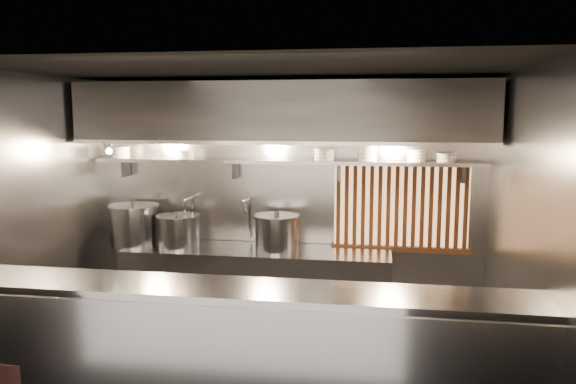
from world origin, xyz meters
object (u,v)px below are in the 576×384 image
(stock_pot_mid, at_px, (178,231))
(stock_pot_right, at_px, (277,233))
(pendant_bulb, at_px, (275,155))
(stock_pot_left, at_px, (134,225))
(heat_lamp, at_px, (107,146))

(stock_pot_mid, bearing_deg, stock_pot_right, 0.60)
(stock_pot_right, bearing_deg, stock_pot_mid, -179.40)
(stock_pot_right, bearing_deg, pendant_bulb, 110.82)
(stock_pot_left, xyz_separation_m, stock_pot_mid, (0.55, -0.04, -0.05))
(stock_pot_left, bearing_deg, stock_pot_right, -1.04)
(stock_pot_left, height_order, stock_pot_right, stock_pot_left)
(stock_pot_mid, relative_size, stock_pot_right, 1.18)
(stock_pot_left, bearing_deg, stock_pot_mid, -4.43)
(pendant_bulb, distance_m, stock_pot_left, 1.85)
(stock_pot_mid, bearing_deg, heat_lamp, -160.96)
(heat_lamp, relative_size, stock_pot_mid, 0.53)
(pendant_bulb, height_order, stock_pot_mid, pendant_bulb)
(pendant_bulb, bearing_deg, heat_lamp, -169.00)
(heat_lamp, relative_size, stock_pot_left, 0.48)
(stock_pot_right, bearing_deg, stock_pot_left, 178.96)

